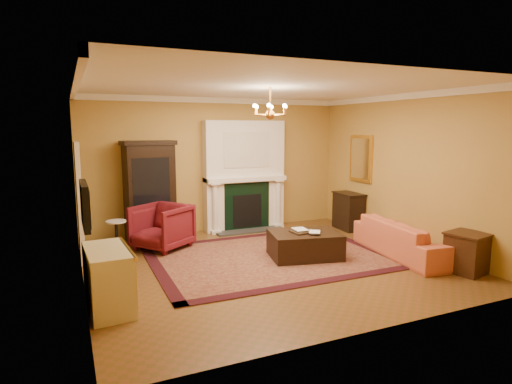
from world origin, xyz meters
TOP-DOWN VIEW (x-y plane):
  - floor at (0.00, 0.00)m, footprint 6.00×5.50m
  - ceiling at (0.00, 0.00)m, footprint 6.00×5.50m
  - wall_back at (0.00, 2.76)m, footprint 6.00×0.02m
  - wall_front at (0.00, -2.76)m, footprint 6.00×0.02m
  - wall_left at (-3.01, 0.00)m, footprint 0.02×5.50m
  - wall_right at (3.01, 0.00)m, footprint 0.02×5.50m
  - fireplace at (0.60, 2.57)m, footprint 1.90×0.70m
  - crown_molding at (0.00, 0.96)m, footprint 6.00×5.50m
  - doorway at (-2.95, 1.70)m, footprint 0.08×1.05m
  - tv_panel at (-2.95, -0.60)m, footprint 0.09×0.95m
  - gilt_mirror at (2.97, 1.40)m, footprint 0.06×0.76m
  - chandelier at (-0.00, 0.00)m, footprint 0.63×0.55m
  - oriental_rug at (0.16, 0.33)m, footprint 4.24×3.20m
  - china_cabinet at (-1.57, 2.49)m, footprint 1.05×0.58m
  - wingback_armchair at (-1.52, 1.66)m, footprint 1.26×1.27m
  - pedestal_table at (-2.37, 1.58)m, footprint 0.36×0.36m
  - commode at (-2.73, -0.85)m, footprint 0.56×1.10m
  - coral_sofa at (2.48, -0.61)m, footprint 0.93×2.30m
  - end_table at (2.72, -1.74)m, footprint 0.65×0.65m
  - console_table at (2.78, 1.55)m, footprint 0.47×0.76m
  - leather_ottoman at (0.72, 0.03)m, footprint 1.39×1.14m
  - ottoman_tray at (0.69, 0.03)m, footprint 0.44×0.35m
  - book_a at (0.55, 0.10)m, footprint 0.23×0.05m
  - book_b at (0.73, -0.10)m, footprint 0.17×0.12m
  - topiary_left at (0.06, 2.53)m, footprint 0.16×0.16m
  - topiary_right at (1.15, 2.53)m, footprint 0.15×0.15m

SIDE VIEW (x-z plane):
  - floor at x=0.00m, z-range -0.02..0.00m
  - oriental_rug at x=0.16m, z-range 0.00..0.02m
  - leather_ottoman at x=0.72m, z-range 0.02..0.47m
  - end_table at x=2.72m, z-range 0.00..0.63m
  - pedestal_table at x=-2.37m, z-range 0.05..0.70m
  - commode at x=-2.73m, z-range 0.00..0.80m
  - console_table at x=2.78m, z-range 0.00..0.82m
  - coral_sofa at x=2.48m, z-range 0.00..0.87m
  - wingback_armchair at x=-1.52m, z-range 0.00..0.96m
  - ottoman_tray at x=0.69m, z-range 0.47..0.50m
  - book_b at x=0.73m, z-range 0.50..0.76m
  - book_a at x=0.55m, z-range 0.50..0.80m
  - china_cabinet at x=-1.57m, z-range 0.00..1.99m
  - doorway at x=-2.95m, z-range 0.00..2.10m
  - fireplace at x=0.60m, z-range -0.06..2.44m
  - tv_panel at x=-2.95m, z-range 1.06..1.64m
  - topiary_right at x=1.15m, z-range 1.25..1.65m
  - topiary_left at x=0.06m, z-range 1.25..1.69m
  - wall_back at x=0.00m, z-range 0.00..3.00m
  - wall_front at x=0.00m, z-range 0.00..3.00m
  - wall_left at x=-3.01m, z-range 0.00..3.00m
  - wall_right at x=3.01m, z-range 0.00..3.00m
  - gilt_mirror at x=2.97m, z-range 1.12..2.17m
  - chandelier at x=0.00m, z-range 2.34..2.87m
  - crown_molding at x=0.00m, z-range 2.88..3.00m
  - ceiling at x=0.00m, z-range 3.00..3.02m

